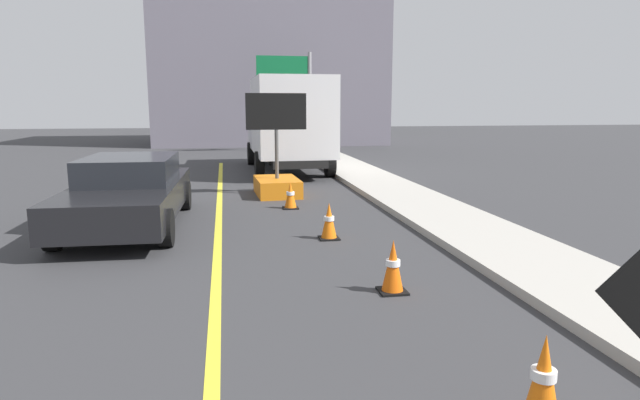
{
  "coord_description": "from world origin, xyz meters",
  "views": [
    {
      "loc": [
        0.17,
        1.03,
        2.4
      ],
      "look_at": [
        1.09,
        6.27,
        1.47
      ],
      "focal_mm": 30.56,
      "sensor_mm": 36.0,
      "label": 1
    }
  ],
  "objects_px": {
    "arrow_board_trailer": "(277,177)",
    "box_truck": "(288,122)",
    "traffic_cone_curbside": "(290,195)",
    "traffic_cone_far_lane": "(329,221)",
    "pickup_car": "(129,192)",
    "traffic_cone_mid_lane": "(393,267)",
    "highway_guide_sign": "(295,84)",
    "traffic_cone_near_sign": "(543,381)"
  },
  "relations": [
    {
      "from": "arrow_board_trailer",
      "to": "box_truck",
      "type": "height_order",
      "value": "box_truck"
    },
    {
      "from": "arrow_board_trailer",
      "to": "traffic_cone_curbside",
      "type": "height_order",
      "value": "arrow_board_trailer"
    },
    {
      "from": "traffic_cone_far_lane",
      "to": "traffic_cone_curbside",
      "type": "distance_m",
      "value": 3.05
    },
    {
      "from": "pickup_car",
      "to": "traffic_cone_far_lane",
      "type": "distance_m",
      "value": 4.11
    },
    {
      "from": "traffic_cone_mid_lane",
      "to": "traffic_cone_curbside",
      "type": "relative_size",
      "value": 1.1
    },
    {
      "from": "arrow_board_trailer",
      "to": "box_truck",
      "type": "relative_size",
      "value": 0.39
    },
    {
      "from": "highway_guide_sign",
      "to": "traffic_cone_curbside",
      "type": "xyz_separation_m",
      "value": [
        -2.09,
        -15.39,
        -3.11
      ]
    },
    {
      "from": "arrow_board_trailer",
      "to": "traffic_cone_far_lane",
      "type": "bearing_deg",
      "value": -84.85
    },
    {
      "from": "box_truck",
      "to": "traffic_cone_far_lane",
      "type": "relative_size",
      "value": 10.31
    },
    {
      "from": "pickup_car",
      "to": "traffic_cone_curbside",
      "type": "xyz_separation_m",
      "value": [
        3.38,
        1.3,
        -0.39
      ]
    },
    {
      "from": "arrow_board_trailer",
      "to": "box_truck",
      "type": "xyz_separation_m",
      "value": [
        0.9,
        5.21,
        1.32
      ]
    },
    {
      "from": "traffic_cone_near_sign",
      "to": "pickup_car",
      "type": "bearing_deg",
      "value": 118.52
    },
    {
      "from": "arrow_board_trailer",
      "to": "pickup_car",
      "type": "bearing_deg",
      "value": -134.58
    },
    {
      "from": "traffic_cone_curbside",
      "to": "arrow_board_trailer",
      "type": "bearing_deg",
      "value": 93.42
    },
    {
      "from": "traffic_cone_far_lane",
      "to": "traffic_cone_near_sign",
      "type": "bearing_deg",
      "value": -85.36
    },
    {
      "from": "pickup_car",
      "to": "traffic_cone_far_lane",
      "type": "xyz_separation_m",
      "value": [
        3.71,
        -1.73,
        -0.37
      ]
    },
    {
      "from": "arrow_board_trailer",
      "to": "highway_guide_sign",
      "type": "xyz_separation_m",
      "value": [
        2.21,
        13.39,
        2.94
      ]
    },
    {
      "from": "traffic_cone_mid_lane",
      "to": "traffic_cone_curbside",
      "type": "bearing_deg",
      "value": 95.84
    },
    {
      "from": "traffic_cone_near_sign",
      "to": "traffic_cone_curbside",
      "type": "height_order",
      "value": "traffic_cone_near_sign"
    },
    {
      "from": "traffic_cone_near_sign",
      "to": "box_truck",
      "type": "bearing_deg",
      "value": 90.14
    },
    {
      "from": "arrow_board_trailer",
      "to": "traffic_cone_near_sign",
      "type": "relative_size",
      "value": 3.7
    },
    {
      "from": "highway_guide_sign",
      "to": "traffic_cone_mid_lane",
      "type": "xyz_separation_m",
      "value": [
        -1.48,
        -21.36,
        -3.08
      ]
    },
    {
      "from": "traffic_cone_near_sign",
      "to": "traffic_cone_mid_lane",
      "type": "bearing_deg",
      "value": 93.94
    },
    {
      "from": "traffic_cone_far_lane",
      "to": "traffic_cone_curbside",
      "type": "relative_size",
      "value": 1.06
    },
    {
      "from": "box_truck",
      "to": "pickup_car",
      "type": "xyz_separation_m",
      "value": [
        -4.16,
        -8.52,
        -1.1
      ]
    },
    {
      "from": "box_truck",
      "to": "traffic_cone_mid_lane",
      "type": "distance_m",
      "value": 13.27
    },
    {
      "from": "arrow_board_trailer",
      "to": "traffic_cone_near_sign",
      "type": "bearing_deg",
      "value": -85.12
    },
    {
      "from": "arrow_board_trailer",
      "to": "traffic_cone_far_lane",
      "type": "distance_m",
      "value": 5.06
    },
    {
      "from": "highway_guide_sign",
      "to": "traffic_cone_mid_lane",
      "type": "relative_size",
      "value": 7.18
    },
    {
      "from": "pickup_car",
      "to": "highway_guide_sign",
      "type": "xyz_separation_m",
      "value": [
        5.47,
        16.69,
        2.72
      ]
    },
    {
      "from": "traffic_cone_near_sign",
      "to": "traffic_cone_curbside",
      "type": "distance_m",
      "value": 9.06
    },
    {
      "from": "pickup_car",
      "to": "highway_guide_sign",
      "type": "height_order",
      "value": "highway_guide_sign"
    },
    {
      "from": "pickup_car",
      "to": "traffic_cone_near_sign",
      "type": "bearing_deg",
      "value": -61.48
    },
    {
      "from": "highway_guide_sign",
      "to": "traffic_cone_near_sign",
      "type": "height_order",
      "value": "highway_guide_sign"
    },
    {
      "from": "highway_guide_sign",
      "to": "traffic_cone_far_lane",
      "type": "xyz_separation_m",
      "value": [
        -1.76,
        -18.42,
        -3.09
      ]
    },
    {
      "from": "pickup_car",
      "to": "traffic_cone_mid_lane",
      "type": "height_order",
      "value": "pickup_car"
    },
    {
      "from": "highway_guide_sign",
      "to": "pickup_car",
      "type": "bearing_deg",
      "value": -108.14
    },
    {
      "from": "traffic_cone_mid_lane",
      "to": "arrow_board_trailer",
      "type": "bearing_deg",
      "value": 95.23
    },
    {
      "from": "highway_guide_sign",
      "to": "traffic_cone_mid_lane",
      "type": "distance_m",
      "value": 21.63
    },
    {
      "from": "arrow_board_trailer",
      "to": "box_truck",
      "type": "bearing_deg",
      "value": 80.19
    },
    {
      "from": "traffic_cone_far_lane",
      "to": "traffic_cone_curbside",
      "type": "bearing_deg",
      "value": 96.29
    },
    {
      "from": "box_truck",
      "to": "highway_guide_sign",
      "type": "bearing_deg",
      "value": 80.89
    }
  ]
}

